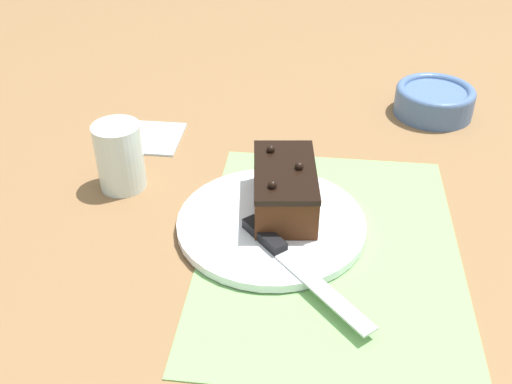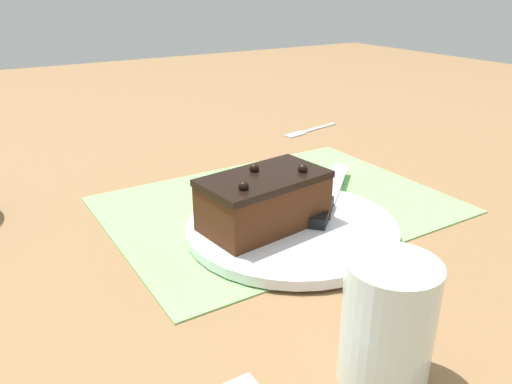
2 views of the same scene
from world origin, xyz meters
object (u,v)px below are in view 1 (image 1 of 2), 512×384
object	(u,v)px
serving_knife	(283,252)
drinking_glass	(120,157)
cake_plate	(271,223)
small_bowl	(434,100)
chocolate_cake	(285,188)

from	to	relation	value
serving_knife	drinking_glass	world-z (taller)	drinking_glass
cake_plate	small_bowl	world-z (taller)	small_bowl
cake_plate	drinking_glass	distance (m)	0.25
drinking_glass	serving_knife	bearing A→B (deg)	-120.77
cake_plate	serving_knife	xyz separation A→B (m)	(-0.07, -0.02, 0.01)
cake_plate	serving_knife	size ratio (longest dim) A/B	1.37
serving_knife	chocolate_cake	bearing A→B (deg)	-128.42
drinking_glass	chocolate_cake	bearing A→B (deg)	-101.05
serving_knife	small_bowl	size ratio (longest dim) A/B	1.33
serving_knife	drinking_glass	xyz separation A→B (m)	(0.15, 0.26, 0.03)
chocolate_cake	serving_knife	world-z (taller)	chocolate_cake
serving_knife	drinking_glass	size ratio (longest dim) A/B	1.83
small_bowl	serving_knife	bearing A→B (deg)	151.62
chocolate_cake	serving_knife	size ratio (longest dim) A/B	0.84
chocolate_cake	small_bowl	distance (m)	0.43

